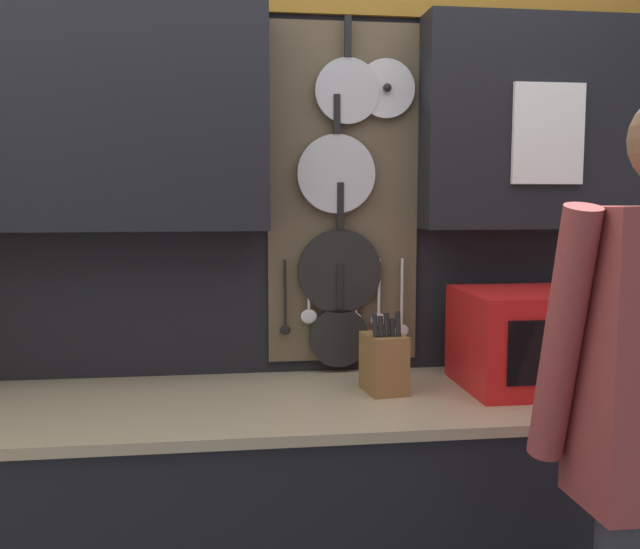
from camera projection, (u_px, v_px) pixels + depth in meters
name	position (u px, v px, depth m)	size (l,w,h in m)	color
base_cabinet_counter	(317.00, 547.00, 2.18)	(2.50, 0.68, 0.93)	black
back_wall_unit	(303.00, 201.00, 2.37)	(3.07, 0.22, 2.54)	black
microwave	(545.00, 339.00, 2.24)	(0.53, 0.39, 0.31)	red
knife_block	(384.00, 362.00, 2.18)	(0.13, 0.16, 0.26)	brown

